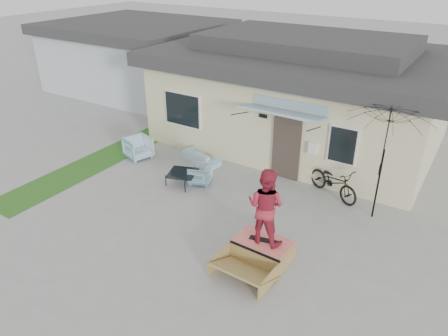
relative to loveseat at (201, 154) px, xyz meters
The scene contains 13 objects.
ground 4.44m from the loveseat, 62.80° to the right, with size 90.00×90.00×0.00m, color gray.
grass_strip 3.73m from the loveseat, 148.58° to the right, with size 1.40×8.00×0.01m, color #275B1D.
house 4.82m from the loveseat, 63.45° to the left, with size 10.80×8.49×4.10m.
neighbor_house 10.53m from the loveseat, 144.43° to the left, with size 8.60×7.60×3.50m.
loveseat is the anchor object (origin of this frame).
armchair_left 2.35m from the loveseat, 156.67° to the right, with size 0.85×0.80×0.87m, color teal.
armchair_right 1.55m from the loveseat, 56.39° to the right, with size 0.67×0.63×0.69m, color teal.
coffee_table 1.74m from the loveseat, 75.25° to the right, with size 0.86×0.86×0.43m, color black.
bicycle 4.80m from the loveseat, ahead, with size 0.66×1.89×1.21m, color black.
patio_umbrella 6.33m from the loveseat, ahead, with size 2.79×2.69×2.20m.
skate_ramp 5.61m from the loveseat, 39.22° to the right, with size 1.35×1.81×0.45m, color olive, non-canonical shape.
skateboard 5.59m from the loveseat, 38.85° to the right, with size 0.72×0.18×0.05m, color black.
skater 5.70m from the loveseat, 38.85° to the right, with size 0.94×0.73×1.93m, color #A82438.
Camera 1 is at (6.02, -7.16, 6.69)m, focal length 33.90 mm.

